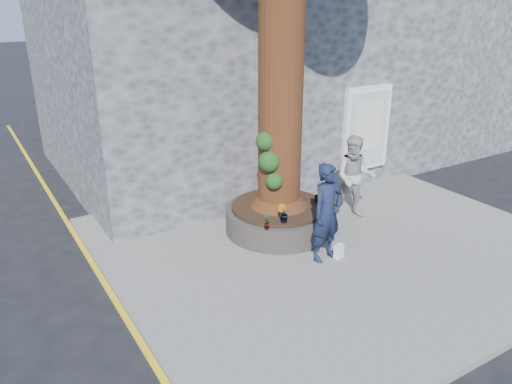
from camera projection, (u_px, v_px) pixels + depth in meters
ground at (303, 287)px, 9.05m from camera, size 120.00×120.00×0.00m
pavement at (332, 242)px, 10.55m from camera, size 9.00×8.00×0.12m
yellow_line at (121, 311)px, 8.36m from camera, size 0.10×30.00×0.01m
stone_shop at (230, 60)px, 14.82m from camera, size 10.30×8.30×6.30m
neighbour_shop at (417, 51)px, 18.76m from camera, size 6.00×8.00×6.00m
planter at (278, 218)px, 10.87m from camera, size 2.30×2.30×0.60m
man at (327, 213)px, 9.44m from camera, size 0.76×0.55×1.95m
woman at (355, 177)px, 11.33m from camera, size 1.19×1.16×1.93m
shopping_bag at (339, 251)px, 9.77m from camera, size 0.23×0.17×0.28m
plant_a at (267, 220)px, 9.61m from camera, size 0.21×0.21×0.33m
plant_b at (283, 214)px, 9.86m from camera, size 0.29×0.29×0.38m
plant_c at (319, 194)px, 10.87m from camera, size 0.21×0.21×0.34m
plant_d at (335, 204)px, 10.45m from camera, size 0.33×0.33×0.28m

